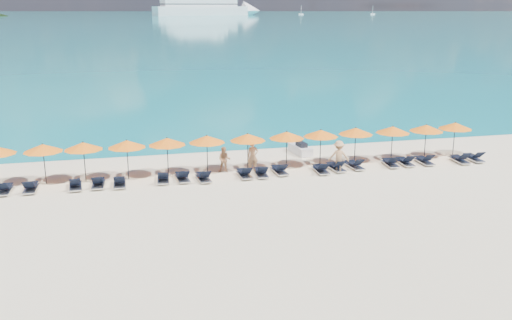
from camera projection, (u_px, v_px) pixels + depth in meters
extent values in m
plane|color=beige|center=(270.00, 198.00, 28.77)|extent=(1400.00, 1400.00, 0.00)
cube|color=#1FA9B2|center=(122.00, 14.00, 648.26)|extent=(1600.00, 1300.00, 0.01)
cube|color=white|center=(201.00, 11.00, 566.79)|extent=(97.56, 44.26, 8.78)
cone|color=white|center=(252.00, 11.00, 594.73)|extent=(24.00, 24.00, 19.31)
cube|color=white|center=(199.00, 3.00, 563.88)|extent=(78.30, 36.25, 7.02)
cube|color=black|center=(199.00, 4.00, 564.22)|extent=(79.27, 36.69, 0.79)
cube|color=black|center=(199.00, 1.00, 563.42)|extent=(77.32, 35.81, 0.79)
cube|color=white|center=(301.00, 14.00, 614.03)|extent=(5.16, 1.72, 1.38)
cylinder|color=white|center=(301.00, 10.00, 612.86)|extent=(0.31, 0.31, 8.61)
cube|color=white|center=(373.00, 14.00, 623.80)|extent=(5.25, 1.75, 1.40)
cylinder|color=white|center=(373.00, 10.00, 622.61)|extent=(0.32, 0.32, 8.76)
cube|color=silver|center=(300.00, 150.00, 37.33)|extent=(1.08, 2.29, 0.51)
cube|color=black|center=(302.00, 145.00, 37.07)|extent=(0.57, 0.97, 0.32)
cylinder|color=black|center=(297.00, 140.00, 37.70)|extent=(0.51, 0.11, 0.06)
imported|color=tan|center=(253.00, 156.00, 33.20)|extent=(0.67, 0.46, 1.81)
imported|color=tan|center=(224.00, 160.00, 33.04)|extent=(0.83, 0.62, 1.52)
imported|color=tan|center=(339.00, 156.00, 33.21)|extent=(1.30, 0.88, 1.83)
cylinder|color=black|center=(44.00, 164.00, 30.77)|extent=(0.05, 0.05, 2.20)
cone|color=orange|center=(43.00, 148.00, 30.53)|extent=(2.10, 2.10, 0.42)
sphere|color=black|center=(42.00, 144.00, 30.47)|extent=(0.08, 0.08, 0.08)
cylinder|color=black|center=(85.00, 162.00, 31.19)|extent=(0.05, 0.05, 2.20)
cone|color=orange|center=(83.00, 146.00, 30.95)|extent=(2.10, 2.10, 0.42)
sphere|color=black|center=(83.00, 142.00, 30.89)|extent=(0.08, 0.08, 0.08)
cylinder|color=black|center=(128.00, 160.00, 31.66)|extent=(0.05, 0.05, 2.20)
cone|color=orange|center=(127.00, 144.00, 31.42)|extent=(2.10, 2.10, 0.42)
sphere|color=black|center=(126.00, 140.00, 31.36)|extent=(0.08, 0.08, 0.08)
cylinder|color=black|center=(168.00, 157.00, 32.22)|extent=(0.05, 0.05, 2.20)
cone|color=orange|center=(167.00, 141.00, 31.97)|extent=(2.10, 2.10, 0.42)
sphere|color=black|center=(167.00, 138.00, 31.92)|extent=(0.08, 0.08, 0.08)
cylinder|color=black|center=(207.00, 155.00, 32.79)|extent=(0.05, 0.05, 2.20)
cone|color=orange|center=(207.00, 139.00, 32.55)|extent=(2.10, 2.10, 0.42)
sphere|color=black|center=(207.00, 135.00, 32.49)|extent=(0.08, 0.08, 0.08)
cylinder|color=black|center=(248.00, 153.00, 33.26)|extent=(0.05, 0.05, 2.20)
cone|color=orange|center=(248.00, 137.00, 33.02)|extent=(2.10, 2.10, 0.42)
sphere|color=black|center=(248.00, 133.00, 32.96)|extent=(0.08, 0.08, 0.08)
cylinder|color=black|center=(287.00, 150.00, 33.80)|extent=(0.05, 0.05, 2.20)
cone|color=orange|center=(287.00, 135.00, 33.56)|extent=(2.10, 2.10, 0.42)
sphere|color=black|center=(287.00, 131.00, 33.50)|extent=(0.08, 0.08, 0.08)
cylinder|color=black|center=(320.00, 148.00, 34.28)|extent=(0.05, 0.05, 2.20)
cone|color=orange|center=(321.00, 133.00, 34.04)|extent=(2.10, 2.10, 0.42)
sphere|color=black|center=(321.00, 130.00, 33.99)|extent=(0.08, 0.08, 0.08)
cylinder|color=black|center=(355.00, 146.00, 34.87)|extent=(0.05, 0.05, 2.20)
cone|color=orange|center=(356.00, 131.00, 34.63)|extent=(2.10, 2.10, 0.42)
sphere|color=black|center=(356.00, 128.00, 34.57)|extent=(0.08, 0.08, 0.08)
cylinder|color=black|center=(392.00, 144.00, 35.27)|extent=(0.05, 0.05, 2.20)
cone|color=orange|center=(393.00, 130.00, 35.03)|extent=(2.10, 2.10, 0.42)
sphere|color=black|center=(393.00, 126.00, 34.97)|extent=(0.08, 0.08, 0.08)
cylinder|color=black|center=(425.00, 142.00, 35.75)|extent=(0.05, 0.05, 2.20)
cone|color=orange|center=(426.00, 128.00, 35.51)|extent=(2.10, 2.10, 0.42)
sphere|color=black|center=(427.00, 125.00, 35.45)|extent=(0.08, 0.08, 0.08)
cylinder|color=black|center=(454.00, 140.00, 36.42)|extent=(0.05, 0.05, 2.20)
cone|color=orange|center=(455.00, 126.00, 36.18)|extent=(2.10, 2.10, 0.42)
sphere|color=black|center=(456.00, 122.00, 36.12)|extent=(0.08, 0.08, 0.08)
cube|color=silver|center=(5.00, 190.00, 29.49)|extent=(0.66, 1.71, 0.06)
cube|color=black|center=(6.00, 186.00, 29.69)|extent=(0.58, 1.11, 0.04)
cube|color=black|center=(2.00, 186.00, 28.86)|extent=(0.56, 0.55, 0.43)
cube|color=silver|center=(31.00, 189.00, 29.76)|extent=(0.65, 1.71, 0.06)
cube|color=black|center=(31.00, 185.00, 29.95)|extent=(0.57, 1.11, 0.04)
cube|color=black|center=(28.00, 184.00, 29.13)|extent=(0.56, 0.55, 0.43)
cube|color=silver|center=(75.00, 186.00, 30.19)|extent=(0.73, 1.74, 0.06)
cube|color=black|center=(75.00, 182.00, 30.38)|extent=(0.62, 1.14, 0.04)
cube|color=black|center=(75.00, 182.00, 29.57)|extent=(0.59, 0.57, 0.43)
cube|color=silver|center=(98.00, 184.00, 30.50)|extent=(0.71, 1.73, 0.06)
cube|color=black|center=(99.00, 180.00, 30.69)|extent=(0.61, 1.13, 0.04)
cube|color=black|center=(97.00, 180.00, 29.87)|extent=(0.58, 0.57, 0.43)
cube|color=silver|center=(120.00, 184.00, 30.60)|extent=(0.65, 1.71, 0.06)
cube|color=black|center=(120.00, 180.00, 30.79)|extent=(0.57, 1.11, 0.04)
cube|color=black|center=(119.00, 179.00, 29.97)|extent=(0.56, 0.55, 0.43)
cube|color=silver|center=(163.00, 180.00, 31.34)|extent=(0.75, 1.74, 0.06)
cube|color=black|center=(163.00, 175.00, 31.54)|extent=(0.63, 1.14, 0.04)
cube|color=black|center=(163.00, 175.00, 30.71)|extent=(0.59, 0.58, 0.43)
cube|color=silver|center=(182.00, 178.00, 31.57)|extent=(0.73, 1.74, 0.06)
cube|color=black|center=(181.00, 174.00, 31.76)|extent=(0.62, 1.13, 0.04)
cube|color=black|center=(184.00, 174.00, 30.96)|extent=(0.59, 0.57, 0.43)
cube|color=silver|center=(203.00, 178.00, 31.56)|extent=(0.77, 1.75, 0.06)
cube|color=black|center=(202.00, 174.00, 31.74)|extent=(0.64, 1.14, 0.04)
cube|color=black|center=(205.00, 174.00, 30.95)|extent=(0.59, 0.58, 0.43)
cube|color=silver|center=(244.00, 175.00, 32.23)|extent=(0.69, 1.72, 0.06)
cube|color=black|center=(243.00, 171.00, 32.42)|extent=(0.59, 1.12, 0.04)
cube|color=black|center=(247.00, 170.00, 31.61)|extent=(0.57, 0.56, 0.43)
cube|color=silver|center=(261.00, 174.00, 32.43)|extent=(0.75, 1.74, 0.06)
cube|color=black|center=(260.00, 170.00, 32.62)|extent=(0.64, 1.14, 0.04)
cube|color=black|center=(263.00, 170.00, 31.79)|extent=(0.59, 0.58, 0.43)
cube|color=silver|center=(279.00, 171.00, 32.91)|extent=(0.71, 1.73, 0.06)
cube|color=black|center=(278.00, 168.00, 33.10)|extent=(0.61, 1.13, 0.04)
cube|color=black|center=(283.00, 167.00, 32.29)|extent=(0.58, 0.56, 0.43)
cube|color=silver|center=(321.00, 170.00, 33.10)|extent=(0.68, 1.72, 0.06)
cube|color=black|center=(319.00, 167.00, 33.29)|extent=(0.59, 1.12, 0.04)
cube|color=black|center=(324.00, 166.00, 32.47)|extent=(0.57, 0.56, 0.43)
cube|color=silver|center=(336.00, 168.00, 33.56)|extent=(0.77, 1.75, 0.06)
cube|color=black|center=(334.00, 164.00, 33.74)|extent=(0.65, 1.14, 0.04)
cube|color=black|center=(340.00, 164.00, 32.95)|extent=(0.60, 0.58, 0.43)
cube|color=silver|center=(355.00, 166.00, 33.96)|extent=(0.70, 1.73, 0.06)
cube|color=black|center=(353.00, 163.00, 34.15)|extent=(0.60, 1.12, 0.04)
cube|color=black|center=(359.00, 162.00, 33.34)|extent=(0.57, 0.56, 0.43)
cube|color=silver|center=(390.00, 164.00, 34.45)|extent=(0.78, 1.75, 0.06)
cube|color=black|center=(389.00, 160.00, 34.64)|extent=(0.66, 1.15, 0.04)
cube|color=black|center=(394.00, 160.00, 33.81)|extent=(0.60, 0.59, 0.43)
cube|color=silver|center=(405.00, 163.00, 34.71)|extent=(0.73, 1.74, 0.06)
cube|color=black|center=(404.00, 159.00, 34.90)|extent=(0.62, 1.13, 0.04)
cube|color=black|center=(409.00, 159.00, 34.08)|extent=(0.58, 0.57, 0.43)
cube|color=silver|center=(424.00, 162.00, 34.96)|extent=(0.66, 1.71, 0.06)
cube|color=black|center=(422.00, 158.00, 35.15)|extent=(0.58, 1.11, 0.04)
cube|color=black|center=(429.00, 157.00, 34.33)|extent=(0.56, 0.55, 0.43)
cube|color=silver|center=(460.00, 160.00, 35.23)|extent=(0.73, 1.74, 0.06)
cube|color=black|center=(458.00, 157.00, 35.43)|extent=(0.62, 1.13, 0.04)
cube|color=black|center=(465.00, 156.00, 34.60)|extent=(0.59, 0.57, 0.43)
cube|color=silver|center=(474.00, 159.00, 35.61)|extent=(0.69, 1.72, 0.06)
cube|color=black|center=(472.00, 155.00, 35.81)|extent=(0.59, 1.12, 0.04)
cube|color=black|center=(479.00, 155.00, 34.98)|extent=(0.57, 0.56, 0.43)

